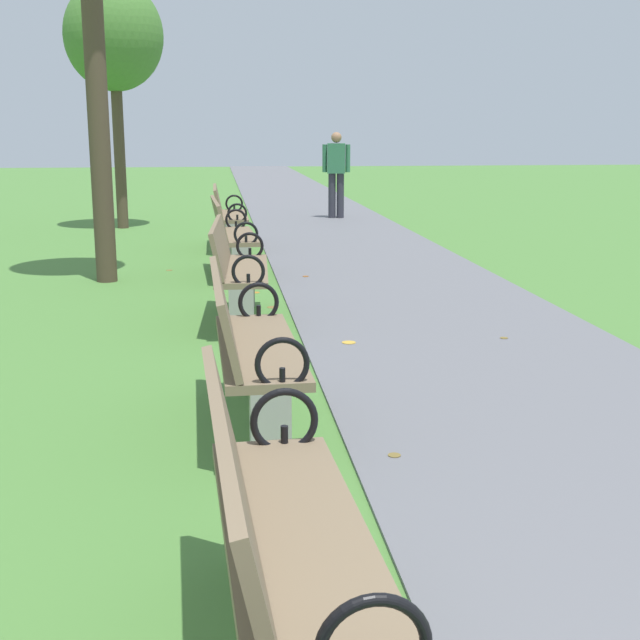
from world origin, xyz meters
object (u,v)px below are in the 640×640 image
Objects in this scene: park_bench_3 at (249,347)px; park_bench_6 at (228,216)px; park_bench_2 at (280,538)px; tree_2 at (114,38)px; pedestrian_walking at (336,170)px; park_bench_5 at (231,235)px; park_bench_4 at (237,269)px.

park_bench_6 is (-0.00, 7.63, 0.00)m from park_bench_3.
park_bench_2 is 1.01× the size of park_bench_6.
pedestrian_walking is at bearing 15.51° from tree_2.
park_bench_2 is 14.16m from pedestrian_walking.
park_bench_5 is (-0.00, 7.62, 0.00)m from park_bench_2.
park_bench_3 is 11.85m from pedestrian_walking.
tree_2 is (-1.79, 7.77, 2.70)m from park_bench_4.
park_bench_2 is 13.31m from tree_2.
park_bench_2 is at bearing -98.67° from pedestrian_walking.
park_bench_4 is 8.42m from tree_2.
park_bench_4 is 1.00× the size of park_bench_5.
tree_2 is 4.66m from pedestrian_walking.
park_bench_2 is 0.39× the size of tree_2.
park_bench_4 is at bearing -90.00° from park_bench_5.
park_bench_4 is 9.12m from pedestrian_walking.
tree_2 is 2.55× the size of pedestrian_walking.
tree_2 reaches higher than pedestrian_walking.
tree_2 reaches higher than park_bench_6.
park_bench_2 is 1.00× the size of park_bench_4.
pedestrian_walking reaches higher than park_bench_4.
park_bench_3 is 7.63m from park_bench_6.
tree_2 reaches higher than park_bench_5.
park_bench_5 is at bearing 90.00° from park_bench_3.
park_bench_3 is at bearing -90.00° from park_bench_6.
park_bench_3 is 0.99× the size of pedestrian_walking.
park_bench_4 is at bearing -103.54° from pedestrian_walking.
park_bench_3 is at bearing -90.00° from park_bench_4.
pedestrian_walking is (2.13, 11.64, 0.44)m from park_bench_3.
pedestrian_walking is at bearing 76.46° from park_bench_4.
pedestrian_walking reaches higher than park_bench_2.
pedestrian_walking reaches higher than park_bench_5.
park_bench_5 is 1.00× the size of pedestrian_walking.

